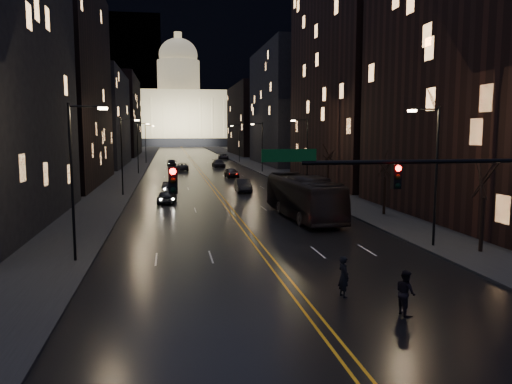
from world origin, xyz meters
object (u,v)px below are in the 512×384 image
oncoming_car_a (167,196)px  receding_car_a (243,186)px  traffic_signal (450,188)px  oncoming_car_b (170,187)px  pedestrian_b (406,292)px  pedestrian_a (344,277)px  bus (303,197)px

oncoming_car_a → receding_car_a: receding_car_a is taller
traffic_signal → oncoming_car_b: traffic_signal is taller
oncoming_car_a → receding_car_a: size_ratio=0.87×
oncoming_car_b → pedestrian_b: pedestrian_b is taller
pedestrian_a → pedestrian_b: size_ratio=1.01×
oncoming_car_a → pedestrian_a: (7.95, -31.44, 0.22)m
traffic_signal → pedestrian_b: traffic_signal is taller
traffic_signal → oncoming_car_b: size_ratio=4.05×
oncoming_car_b → receding_car_a: size_ratio=0.87×
traffic_signal → receding_car_a: size_ratio=3.53×
bus → pedestrian_a: 20.70m
pedestrian_a → pedestrian_b: (1.73, -2.52, -0.01)m
oncoming_car_b → receding_car_a: 8.94m
oncoming_car_b → pedestrian_a: (7.63, -40.43, 0.24)m
oncoming_car_b → pedestrian_b: (9.36, -42.95, 0.23)m
bus → pedestrian_b: size_ratio=7.03×
oncoming_car_a → oncoming_car_b: oncoming_car_a is taller
bus → oncoming_car_b: bearing=116.0°
traffic_signal → pedestrian_a: 5.98m
bus → oncoming_car_a: (-11.62, 11.08, -1.11)m
bus → pedestrian_a: (-3.66, -20.36, -0.89)m
bus → receding_car_a: size_ratio=2.69×
oncoming_car_a → pedestrian_b: (9.68, -33.95, 0.21)m
pedestrian_a → receding_car_a: bearing=-12.4°
oncoming_car_b → pedestrian_a: 41.15m
bus → oncoming_car_b: 23.06m
bus → oncoming_car_b: (-11.29, 20.07, -1.13)m
bus → traffic_signal: bearing=-92.7°
pedestrian_a → pedestrian_b: pedestrian_a is taller
oncoming_car_a → pedestrian_a: size_ratio=2.24×
traffic_signal → receding_car_a: traffic_signal is taller
oncoming_car_a → pedestrian_b: 35.31m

